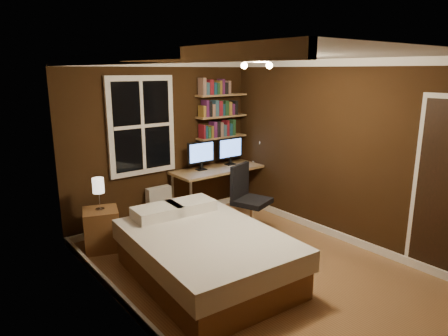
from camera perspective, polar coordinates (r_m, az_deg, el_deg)
floor at (r=5.05m, az=3.88°, el=-13.97°), size 4.20×4.20×0.00m
wall_back at (r=6.28m, az=-8.85°, el=3.55°), size 3.20×0.04×2.50m
wall_left at (r=3.76m, az=-14.31°, el=-3.71°), size 0.04×4.20×2.50m
wall_right at (r=5.78m, az=15.98°, el=2.28°), size 0.04×4.20×2.50m
ceiling at (r=4.47m, az=4.42°, el=15.66°), size 3.20×4.20×0.02m
window at (r=6.05m, az=-11.69°, el=5.91°), size 1.06×0.06×1.46m
ceiling_fixture at (r=4.40m, az=5.30°, el=14.37°), size 0.44×0.44×0.18m
bookshelf_lower at (r=6.77m, az=-0.35°, el=4.46°), size 0.92×0.22×0.03m
books_row_lower at (r=6.75m, az=-0.35°, el=5.55°), size 0.66×0.16×0.23m
bookshelf_middle at (r=6.73m, az=-0.35°, el=7.40°), size 0.92×0.22×0.03m
books_row_middle at (r=6.71m, az=-0.36°, el=8.50°), size 0.66×0.16×0.23m
bookshelf_upper at (r=6.69m, az=-0.36°, el=10.38°), size 0.92×0.22×0.03m
books_row_upper at (r=6.69m, az=-0.36°, el=11.49°), size 0.54×0.16×0.23m
bed at (r=4.70m, az=-2.72°, el=-12.16°), size 1.61×2.15×0.70m
nightstand at (r=5.65m, az=-17.08°, el=-8.37°), size 0.56×0.56×0.56m
bedside_lamp at (r=5.49m, az=-17.45°, el=-3.57°), size 0.15×0.15×0.44m
radiator at (r=6.36m, az=-9.25°, el=-5.26°), size 0.39×0.14×0.59m
desk at (r=6.61m, az=-0.54°, el=-0.48°), size 1.64×0.62×0.78m
monitor_left at (r=6.42m, az=-3.29°, el=1.75°), size 0.50×0.12×0.46m
monitor_right at (r=6.77m, az=0.88°, el=2.41°), size 0.50×0.12×0.46m
desk_lamp at (r=6.94m, az=4.94°, el=2.54°), size 0.14×0.32×0.44m
office_chair at (r=5.83m, az=3.54°, el=-5.77°), size 0.59×0.59×1.04m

